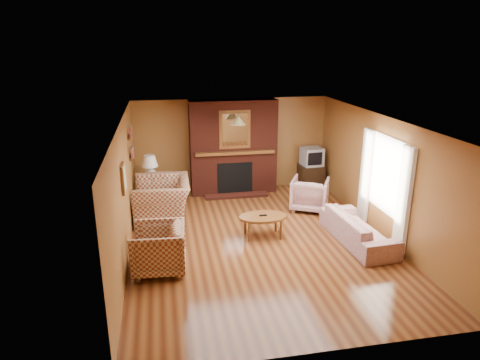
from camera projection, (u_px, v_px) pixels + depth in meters
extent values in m
plane|color=#4C2310|center=(259.00, 241.00, 8.48)|extent=(6.50, 6.50, 0.00)
plane|color=silver|center=(261.00, 121.00, 7.74)|extent=(6.50, 6.50, 0.00)
plane|color=#9B5D30|center=(232.00, 145.00, 11.14)|extent=(6.50, 0.00, 6.50)
plane|color=#9B5D30|center=(322.00, 269.00, 5.07)|extent=(6.50, 0.00, 6.50)
plane|color=#9B5D30|center=(124.00, 192.00, 7.67)|extent=(0.00, 6.50, 6.50)
plane|color=#9B5D30|center=(382.00, 176.00, 8.55)|extent=(0.00, 6.50, 6.50)
cube|color=#4C1A10|center=(233.00, 147.00, 10.91)|extent=(2.20, 0.50, 2.40)
cube|color=black|center=(235.00, 178.00, 10.93)|extent=(0.90, 0.06, 0.80)
cube|color=#4C1A10|center=(236.00, 195.00, 10.90)|extent=(1.60, 0.35, 0.06)
cube|color=brown|center=(235.00, 153.00, 10.68)|extent=(2.00, 0.18, 0.08)
cube|color=brown|center=(235.00, 130.00, 10.53)|extent=(0.78, 0.05, 0.95)
cube|color=white|center=(235.00, 130.00, 10.50)|extent=(0.62, 0.02, 0.80)
cube|color=beige|center=(404.00, 200.00, 7.69)|extent=(0.08, 0.35, 2.00)
cube|color=beige|center=(366.00, 176.00, 9.10)|extent=(0.08, 0.35, 2.00)
cube|color=white|center=(386.00, 175.00, 8.32)|extent=(0.03, 1.10, 1.50)
cube|color=brown|center=(131.00, 157.00, 9.40)|extent=(0.06, 0.55, 0.04)
cube|color=brown|center=(130.00, 137.00, 9.26)|extent=(0.06, 0.55, 0.04)
cube|color=brown|center=(123.00, 178.00, 7.29)|extent=(0.04, 0.40, 0.50)
cube|color=beige|center=(125.00, 178.00, 7.29)|extent=(0.01, 0.32, 0.42)
cylinder|color=black|center=(238.00, 111.00, 9.94)|extent=(0.01, 0.01, 0.35)
cone|color=tan|center=(238.00, 121.00, 10.01)|extent=(0.36, 0.36, 0.18)
imported|color=maroon|center=(162.00, 199.00, 9.44)|extent=(1.23, 1.40, 0.89)
imported|color=maroon|center=(158.00, 249.00, 7.28)|extent=(0.96, 0.94, 0.82)
imported|color=#C2B396|center=(358.00, 229.00, 8.37)|extent=(0.88, 1.98, 0.57)
imported|color=#C2B396|center=(310.00, 194.00, 9.98)|extent=(1.10, 1.11, 0.75)
ellipsoid|color=brown|center=(263.00, 217.00, 8.54)|extent=(0.97, 0.60, 0.05)
cube|color=black|center=(263.00, 215.00, 8.53)|extent=(0.15, 0.05, 0.02)
cylinder|color=brown|center=(276.00, 222.00, 8.85)|extent=(0.05, 0.05, 0.41)
cylinder|color=brown|center=(245.00, 225.00, 8.73)|extent=(0.05, 0.05, 0.41)
cylinder|color=brown|center=(281.00, 230.00, 8.49)|extent=(0.05, 0.05, 0.41)
cylinder|color=brown|center=(249.00, 233.00, 8.37)|extent=(0.05, 0.05, 0.41)
cube|color=brown|center=(152.00, 193.00, 10.31)|extent=(0.44, 0.44, 0.58)
sphere|color=silver|center=(150.00, 175.00, 10.17)|extent=(0.31, 0.31, 0.31)
cylinder|color=black|center=(150.00, 168.00, 10.12)|extent=(0.03, 0.03, 0.10)
cone|color=white|center=(149.00, 161.00, 10.06)|extent=(0.39, 0.39, 0.27)
cube|color=black|center=(311.00, 177.00, 11.35)|extent=(0.64, 0.59, 0.67)
cube|color=#9FA1A6|center=(312.00, 156.00, 11.17)|extent=(0.55, 0.53, 0.47)
cube|color=black|center=(315.00, 159.00, 10.94)|extent=(0.39, 0.06, 0.33)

